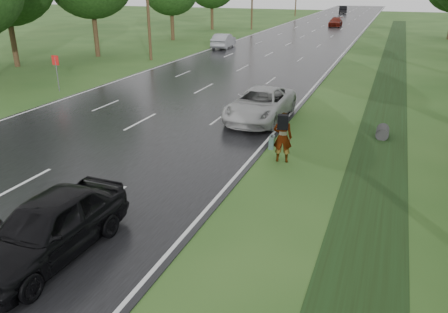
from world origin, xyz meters
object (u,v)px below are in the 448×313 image
at_px(dark_sedan, 48,227).
at_px(pedestrian, 282,137).
at_px(silver_sedan, 224,41).
at_px(road_sign, 56,66).
at_px(white_pickup, 260,104).

bearing_deg(dark_sedan, pedestrian, 66.59).
height_order(pedestrian, dark_sedan, pedestrian).
bearing_deg(dark_sedan, silver_sedan, 106.18).
xyz_separation_m(pedestrian, dark_sedan, (-3.91, -8.41, -0.18)).
distance_m(road_sign, dark_sedan, 19.45).
relative_size(road_sign, pedestrian, 1.15).
bearing_deg(white_pickup, pedestrian, -63.47).
bearing_deg(road_sign, dark_sedan, -50.00).
relative_size(pedestrian, white_pickup, 0.36).
xyz_separation_m(road_sign, dark_sedan, (12.49, -14.89, -0.79)).
bearing_deg(silver_sedan, dark_sedan, 99.60).
xyz_separation_m(white_pickup, silver_sedan, (-11.30, 23.96, -0.03)).
bearing_deg(pedestrian, road_sign, -31.21).
height_order(road_sign, silver_sedan, road_sign).
xyz_separation_m(road_sign, silver_sedan, (2.70, 22.58, -0.85)).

